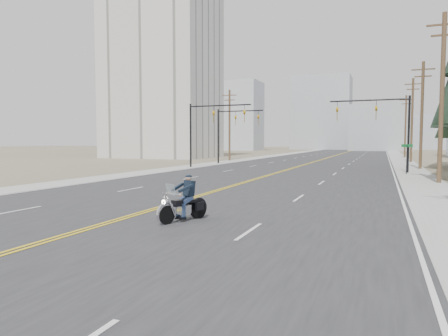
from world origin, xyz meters
name	(u,v)px	position (x,y,z in m)	size (l,w,h in m)	color
ground_plane	(26,248)	(0.00, 0.00, 0.00)	(400.00, 400.00, 0.00)	#776D56
road	(332,157)	(0.00, 70.00, 0.01)	(20.00, 200.00, 0.01)	#303033
sidewalk_left	(273,156)	(-11.50, 70.00, 0.01)	(3.00, 200.00, 0.01)	#A5A5A0
sidewalk_right	(398,157)	(11.50, 70.00, 0.01)	(3.00, 200.00, 0.01)	#A5A5A0
traffic_mast_left	(207,122)	(-8.98, 32.00, 4.94)	(7.10, 0.26, 7.00)	black
traffic_mast_right	(385,119)	(8.98, 32.00, 4.94)	(7.10, 0.26, 7.00)	black
traffic_mast_far	(230,126)	(-9.31, 40.00, 4.87)	(6.10, 0.26, 7.00)	black
street_sign	(407,154)	(10.80, 30.00, 1.80)	(0.90, 0.06, 2.62)	black
utility_pole_b	(442,95)	(12.50, 23.00, 5.98)	(2.20, 0.30, 11.50)	brown
utility_pole_c	(422,113)	(12.50, 38.00, 5.73)	(2.20, 0.30, 11.00)	brown
utility_pole_d	(412,119)	(12.50, 53.00, 5.98)	(2.20, 0.30, 11.50)	brown
utility_pole_e	(406,125)	(12.50, 70.00, 5.73)	(2.20, 0.30, 11.00)	brown
utility_pole_left	(229,124)	(-12.50, 48.00, 5.48)	(2.20, 0.30, 10.50)	brown
apartment_block	(162,73)	(-28.00, 55.00, 15.00)	(18.00, 14.00, 30.00)	silver
haze_bldg_a	(238,116)	(-35.00, 115.00, 11.00)	(14.00, 12.00, 22.00)	#B7BCC6
haze_bldg_b	(380,128)	(8.00, 125.00, 7.00)	(18.00, 14.00, 14.00)	#ADB2B7
haze_bldg_d	(322,113)	(-12.00, 140.00, 13.00)	(20.00, 15.00, 26.00)	#ADB2B7
haze_bldg_e	(433,132)	(25.00, 150.00, 6.00)	(14.00, 14.00, 12.00)	#B7BCC6
haze_bldg_f	(214,128)	(-50.00, 130.00, 8.00)	(12.00, 12.00, 16.00)	#ADB2B7
motorcyclist	(183,198)	(2.27, 4.73, 0.83)	(0.92, 2.14, 1.67)	black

